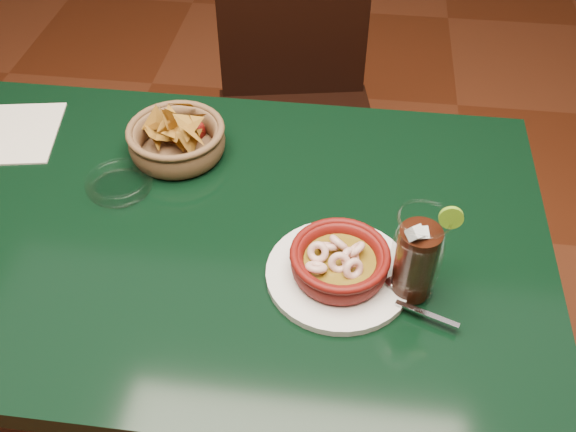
# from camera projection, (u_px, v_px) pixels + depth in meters

# --- Properties ---
(ground) EXTENTS (7.00, 7.00, 0.00)m
(ground) POSITION_uv_depth(u_px,v_px,m) (236.00, 426.00, 1.68)
(ground) COLOR #471C0C
(ground) RESTS_ON ground
(dining_table) EXTENTS (1.20, 0.80, 0.75)m
(dining_table) POSITION_uv_depth(u_px,v_px,m) (217.00, 262.00, 1.22)
(dining_table) COLOR black
(dining_table) RESTS_ON ground
(dining_chair) EXTENTS (0.51, 0.51, 0.95)m
(dining_chair) POSITION_uv_depth(u_px,v_px,m) (296.00, 107.00, 1.81)
(dining_chair) COLOR black
(dining_chair) RESTS_ON ground
(shrimp_plate) EXTENTS (0.31, 0.24, 0.08)m
(shrimp_plate) POSITION_uv_depth(u_px,v_px,m) (340.00, 265.00, 1.04)
(shrimp_plate) COLOR silver
(shrimp_plate) RESTS_ON dining_table
(chip_basket) EXTENTS (0.23, 0.23, 0.13)m
(chip_basket) POSITION_uv_depth(u_px,v_px,m) (177.00, 139.00, 1.27)
(chip_basket) COLOR brown
(chip_basket) RESTS_ON dining_table
(guacamole_ramekin) EXTENTS (0.12, 0.12, 0.04)m
(guacamole_ramekin) POSITION_uv_depth(u_px,v_px,m) (184.00, 126.00, 1.33)
(guacamole_ramekin) COLOR #510B08
(guacamole_ramekin) RESTS_ON dining_table
(cola_drink) EXTENTS (0.17, 0.17, 0.19)m
(cola_drink) POSITION_uv_depth(u_px,v_px,m) (417.00, 257.00, 0.99)
(cola_drink) COLOR white
(cola_drink) RESTS_ON dining_table
(glass_ashtray) EXTENTS (0.14, 0.14, 0.03)m
(glass_ashtray) POSITION_uv_depth(u_px,v_px,m) (119.00, 184.00, 1.21)
(glass_ashtray) COLOR white
(glass_ashtray) RESTS_ON dining_table
(paper_menu) EXTENTS (0.19, 0.23, 0.00)m
(paper_menu) POSITION_uv_depth(u_px,v_px,m) (20.00, 133.00, 1.34)
(paper_menu) COLOR beige
(paper_menu) RESTS_ON dining_table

